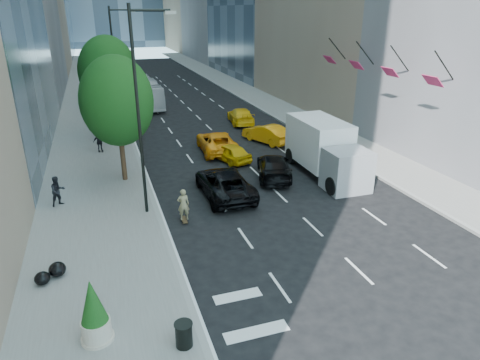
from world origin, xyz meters
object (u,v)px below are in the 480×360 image
object	(u,v)px
planter_shrub	(94,312)
city_bus	(145,92)
box_truck	(325,149)
skateboarder	(183,207)
trash_can	(184,335)
black_sedan_lincoln	(224,183)
black_sedan_mercedes	(274,166)

from	to	relation	value
planter_shrub	city_bus	bearing A→B (deg)	80.68
box_truck	planter_shrub	xyz separation A→B (m)	(-14.16, -11.05, -0.51)
skateboarder	box_truck	bearing A→B (deg)	-156.90
box_truck	trash_can	distance (m)	16.87
black_sedan_lincoln	city_bus	distance (m)	26.46
trash_can	black_sedan_mercedes	bearing A→B (deg)	56.77
planter_shrub	trash_can	bearing A→B (deg)	-24.07
box_truck	planter_shrub	world-z (taller)	box_truck
city_bus	trash_can	size ratio (longest dim) A/B	13.05
planter_shrub	black_sedan_mercedes	bearing A→B (deg)	46.82
city_bus	black_sedan_mercedes	bearing A→B (deg)	-80.70
black_sedan_lincoln	black_sedan_mercedes	bearing A→B (deg)	-154.46
black_sedan_lincoln	box_truck	size ratio (longest dim) A/B	0.76
black_sedan_lincoln	trash_can	bearing A→B (deg)	67.57
box_truck	skateboarder	bearing A→B (deg)	-159.03
skateboarder	city_bus	world-z (taller)	city_bus
city_bus	planter_shrub	distance (m)	36.77
skateboarder	black_sedan_mercedes	world-z (taller)	skateboarder
black_sedan_lincoln	trash_can	world-z (taller)	black_sedan_lincoln
city_bus	trash_can	distance (m)	37.59
skateboarder	city_bus	size ratio (longest dim) A/B	0.16
black_sedan_mercedes	planter_shrub	world-z (taller)	planter_shrub
black_sedan_lincoln	planter_shrub	bearing A→B (deg)	54.31
black_sedan_mercedes	planter_shrub	xyz separation A→B (m)	(-10.93, -11.64, 0.50)
city_bus	trash_can	bearing A→B (deg)	-97.31
box_truck	trash_can	xyz separation A→B (m)	(-11.60, -12.19, -1.17)
skateboarder	black_sedan_lincoln	bearing A→B (deg)	-136.52
black_sedan_mercedes	city_bus	bearing A→B (deg)	-60.26
trash_can	black_sedan_lincoln	bearing A→B (deg)	67.31
black_sedan_lincoln	city_bus	world-z (taller)	city_bus
skateboarder	planter_shrub	size ratio (longest dim) A/B	0.74
trash_can	city_bus	bearing A→B (deg)	84.81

